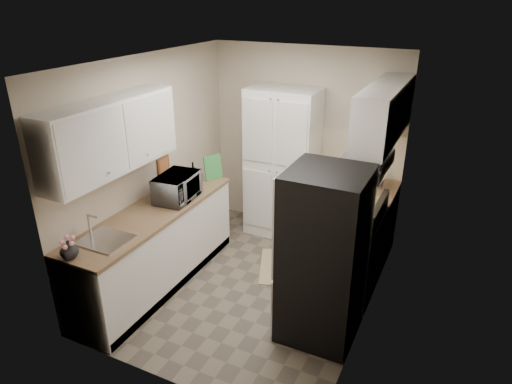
% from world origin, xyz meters
% --- Properties ---
extents(ground, '(3.20, 3.20, 0.00)m').
position_xyz_m(ground, '(0.00, 0.00, 0.00)').
color(ground, '#665B4C').
rests_on(ground, ground).
extents(room_shell, '(2.64, 3.24, 2.52)m').
position_xyz_m(room_shell, '(-0.02, -0.01, 1.63)').
color(room_shell, beige).
rests_on(room_shell, ground).
extents(pantry_cabinet, '(0.90, 0.55, 2.00)m').
position_xyz_m(pantry_cabinet, '(-0.20, 1.32, 1.00)').
color(pantry_cabinet, white).
rests_on(pantry_cabinet, ground).
extents(base_cabinet_left, '(0.60, 2.30, 0.88)m').
position_xyz_m(base_cabinet_left, '(-0.99, -0.43, 0.44)').
color(base_cabinet_left, white).
rests_on(base_cabinet_left, ground).
extents(countertop_left, '(0.63, 2.33, 0.04)m').
position_xyz_m(countertop_left, '(-0.99, -0.43, 0.90)').
color(countertop_left, '#846647').
rests_on(countertop_left, base_cabinet_left).
extents(base_cabinet_right, '(0.60, 0.80, 0.88)m').
position_xyz_m(base_cabinet_right, '(0.99, 1.19, 0.44)').
color(base_cabinet_right, white).
rests_on(base_cabinet_right, ground).
extents(countertop_right, '(0.63, 0.83, 0.04)m').
position_xyz_m(countertop_right, '(0.99, 1.19, 0.90)').
color(countertop_right, '#846647').
rests_on(countertop_right, base_cabinet_right).
extents(electric_range, '(0.71, 0.78, 1.13)m').
position_xyz_m(electric_range, '(0.97, 0.39, 0.48)').
color(electric_range, '#B7B7BC').
rests_on(electric_range, ground).
extents(refrigerator, '(0.70, 0.72, 1.70)m').
position_xyz_m(refrigerator, '(0.94, -0.41, 0.85)').
color(refrigerator, '#B7B7BC').
rests_on(refrigerator, ground).
extents(microwave, '(0.42, 0.57, 0.30)m').
position_xyz_m(microwave, '(-0.91, -0.07, 1.07)').
color(microwave, '#ADAEB2').
rests_on(microwave, countertop_left).
extents(wine_bottle, '(0.06, 0.06, 0.26)m').
position_xyz_m(wine_bottle, '(-1.00, 0.40, 1.05)').
color(wine_bottle, black).
rests_on(wine_bottle, countertop_left).
extents(flower_vase, '(0.21, 0.21, 0.17)m').
position_xyz_m(flower_vase, '(-1.06, -1.52, 1.00)').
color(flower_vase, white).
rests_on(flower_vase, countertop_left).
extents(cutting_board, '(0.12, 0.23, 0.31)m').
position_xyz_m(cutting_board, '(-0.87, 0.65, 1.07)').
color(cutting_board, '#398E43').
rests_on(cutting_board, countertop_left).
extents(toaster_oven, '(0.35, 0.40, 0.21)m').
position_xyz_m(toaster_oven, '(1.00, 1.18, 1.02)').
color(toaster_oven, silver).
rests_on(toaster_oven, countertop_right).
extents(fruit_basket, '(0.39, 0.39, 0.12)m').
position_xyz_m(fruit_basket, '(0.98, 1.20, 1.19)').
color(fruit_basket, orange).
rests_on(fruit_basket, toaster_oven).
extents(kitchen_mat, '(0.75, 0.92, 0.01)m').
position_xyz_m(kitchen_mat, '(0.16, 0.47, 0.01)').
color(kitchen_mat, tan).
rests_on(kitchen_mat, ground).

